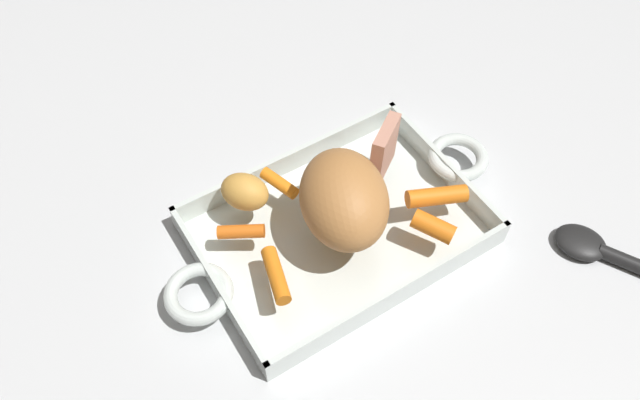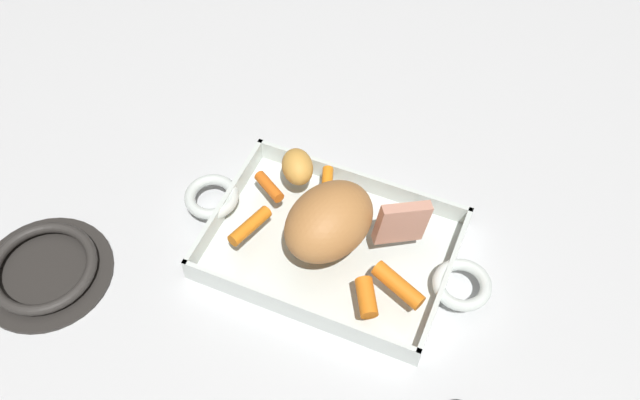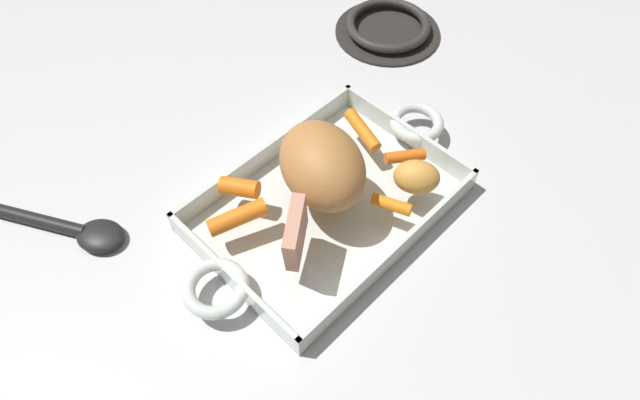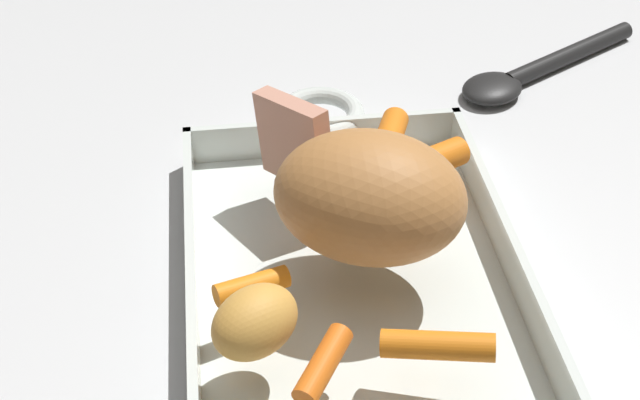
{
  "view_description": "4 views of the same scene",
  "coord_description": "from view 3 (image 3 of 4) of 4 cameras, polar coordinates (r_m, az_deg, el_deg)",
  "views": [
    {
      "loc": [
        -0.24,
        -0.35,
        0.65
      ],
      "look_at": [
        -0.02,
        0.01,
        0.07
      ],
      "focal_mm": 36.23,
      "sensor_mm": 36.0,
      "label": 1
    },
    {
      "loc": [
        0.19,
        -0.49,
        0.82
      ],
      "look_at": [
        -0.03,
        0.03,
        0.06
      ],
      "focal_mm": 40.58,
      "sensor_mm": 36.0,
      "label": 2
    },
    {
      "loc": [
        0.29,
        0.27,
        0.57
      ],
      "look_at": [
        0.03,
        0.01,
        0.06
      ],
      "focal_mm": 30.18,
      "sensor_mm": 36.0,
      "label": 3
    },
    {
      "loc": [
        -0.45,
        0.08,
        0.45
      ],
      "look_at": [
        0.01,
        0.02,
        0.07
      ],
      "focal_mm": 50.12,
      "sensor_mm": 36.0,
      "label": 4
    }
  ],
  "objects": [
    {
      "name": "ground_plane",
      "position": [
        0.7,
        0.76,
        -0.96
      ],
      "size": [
        2.16,
        2.16,
        0.0
      ],
      "primitive_type": "plane",
      "color": "silver"
    },
    {
      "name": "roasting_dish",
      "position": [
        0.69,
        0.77,
        -0.41
      ],
      "size": [
        0.43,
        0.23,
        0.04
      ],
      "color": "silver",
      "rests_on": "ground_plane"
    },
    {
      "name": "pork_roast",
      "position": [
        0.64,
        0.52,
        3.92
      ],
      "size": [
        0.14,
        0.15,
        0.09
      ],
      "primitive_type": "ellipsoid",
      "rotation": [
        0.0,
        0.0,
        4.36
      ],
      "color": "#B5763E",
      "rests_on": "roasting_dish"
    },
    {
      "name": "roast_slice_thick",
      "position": [
        0.59,
        -2.61,
        -3.53
      ],
      "size": [
        0.07,
        0.06,
        0.07
      ],
      "primitive_type": "cube",
      "rotation": [
        -0.14,
        0.0,
        5.34
      ],
      "color": "tan",
      "rests_on": "roasting_dish"
    },
    {
      "name": "baby_carrot_center_right",
      "position": [
        0.7,
        9.0,
        4.61
      ],
      "size": [
        0.05,
        0.04,
        0.02
      ],
      "primitive_type": "cylinder",
      "rotation": [
        1.65,
        0.0,
        4.14
      ],
      "color": "orange",
      "rests_on": "roasting_dish"
    },
    {
      "name": "baby_carrot_southeast",
      "position": [
        0.72,
        4.52,
        7.41
      ],
      "size": [
        0.04,
        0.07,
        0.02
      ],
      "primitive_type": "cylinder",
      "rotation": [
        1.67,
        0.0,
        2.87
      ],
      "color": "orange",
      "rests_on": "roasting_dish"
    },
    {
      "name": "baby_carrot_northwest",
      "position": [
        0.66,
        -8.53,
        1.33
      ],
      "size": [
        0.04,
        0.05,
        0.03
      ],
      "primitive_type": "cylinder",
      "rotation": [
        1.66,
        0.0,
        0.52
      ],
      "color": "orange",
      "rests_on": "roasting_dish"
    },
    {
      "name": "baby_carrot_short",
      "position": [
        0.65,
        7.57,
        -0.47
      ],
      "size": [
        0.03,
        0.05,
        0.02
      ],
      "primitive_type": "cylinder",
      "rotation": [
        1.64,
        0.0,
        0.34
      ],
      "color": "orange",
      "rests_on": "roasting_dish"
    },
    {
      "name": "baby_carrot_southwest",
      "position": [
        0.64,
        -8.74,
        -1.81
      ],
      "size": [
        0.08,
        0.05,
        0.03
      ],
      "primitive_type": "cylinder",
      "rotation": [
        1.66,
        0.0,
        1.21
      ],
      "color": "orange",
      "rests_on": "roasting_dish"
    },
    {
      "name": "potato_whole",
      "position": [
        0.66,
        10.21,
        2.42
      ],
      "size": [
        0.07,
        0.07,
        0.04
      ],
      "primitive_type": "ellipsoid",
      "rotation": [
        0.0,
        0.0,
        5.34
      ],
      "color": "gold",
      "rests_on": "roasting_dish"
    },
    {
      "name": "stove_burner_rear",
      "position": [
        0.95,
        7.21,
        17.67
      ],
      "size": [
        0.18,
        0.18,
        0.02
      ],
      "color": "#282623",
      "rests_on": "ground_plane"
    },
    {
      "name": "serving_spoon",
      "position": [
        0.74,
        -25.53,
        -2.56
      ],
      "size": [
        0.14,
        0.21,
        0.02
      ],
      "rotation": [
        0.0,
        0.0,
        2.08
      ],
      "color": "black",
      "rests_on": "ground_plane"
    }
  ]
}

